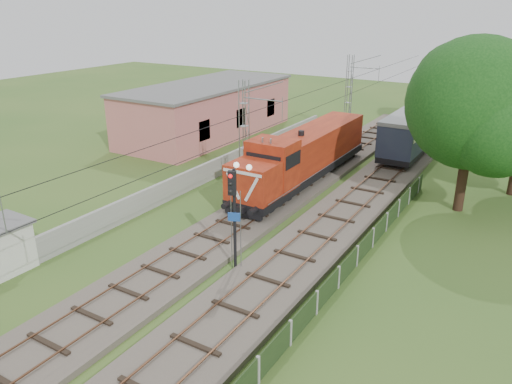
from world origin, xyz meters
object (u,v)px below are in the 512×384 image
Objects in this scene: locomotive at (303,155)px; relay_hut at (3,246)px; signal_post at (233,203)px; coach_rake at (480,77)px.

locomotive is 6.58× the size of relay_hut.
relay_hut is (-10.27, -5.79, -2.47)m from signal_post.
coach_rake is at bearing 84.24° from locomotive.
locomotive is 20.90m from relay_hut.
locomotive reaches higher than coach_rake.
locomotive reaches higher than relay_hut.
signal_post reaches higher than locomotive.
signal_post is at bearing -78.19° from locomotive.
coach_rake is at bearing 88.07° from signal_post.
locomotive is at bearing -95.76° from coach_rake.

